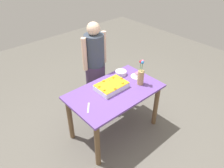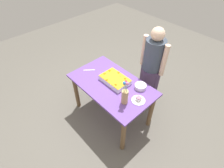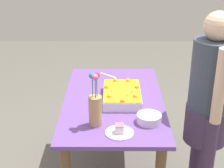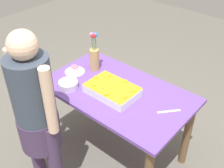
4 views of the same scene
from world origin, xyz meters
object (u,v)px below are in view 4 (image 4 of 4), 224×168
(serving_plate_with_slice, at_px, (75,70))
(fruit_bowl, at_px, (68,85))
(sheet_cake, at_px, (113,90))
(cake_knife, at_px, (169,111))
(flower_vase, at_px, (94,57))
(person_standing, at_px, (36,111))

(serving_plate_with_slice, bearing_deg, fruit_bowl, 124.40)
(sheet_cake, distance_m, cake_knife, 0.50)
(flower_vase, bearing_deg, fruit_bowl, 95.05)
(sheet_cake, xyz_separation_m, cake_knife, (-0.48, -0.12, -0.04))
(person_standing, bearing_deg, serving_plate_with_slice, 24.13)
(sheet_cake, distance_m, person_standing, 0.65)
(serving_plate_with_slice, xyz_separation_m, flower_vase, (-0.11, -0.16, 0.12))
(person_standing, bearing_deg, flower_vase, 12.67)
(cake_knife, bearing_deg, serving_plate_with_slice, 135.29)
(cake_knife, bearing_deg, person_standing, 177.13)
(serving_plate_with_slice, relative_size, person_standing, 0.13)
(cake_knife, bearing_deg, sheet_cake, 143.56)
(cake_knife, height_order, flower_vase, flower_vase)
(fruit_bowl, relative_size, person_standing, 0.11)
(flower_vase, relative_size, fruit_bowl, 2.23)
(cake_knife, height_order, person_standing, person_standing)
(serving_plate_with_slice, xyz_separation_m, fruit_bowl, (-0.14, 0.20, 0.01))
(serving_plate_with_slice, distance_m, cake_knife, 0.98)
(cake_knife, relative_size, fruit_bowl, 1.10)
(cake_knife, bearing_deg, flower_vase, 125.34)
(sheet_cake, xyz_separation_m, person_standing, (0.20, 0.62, 0.06))
(sheet_cake, height_order, cake_knife, sheet_cake)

